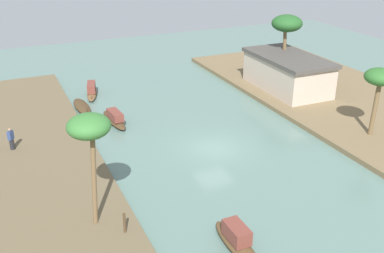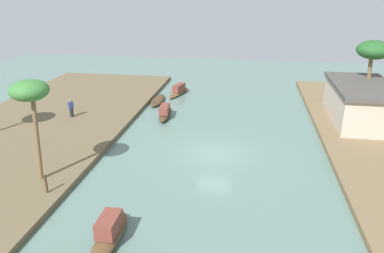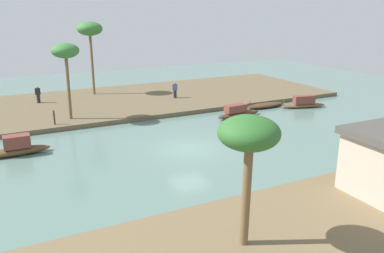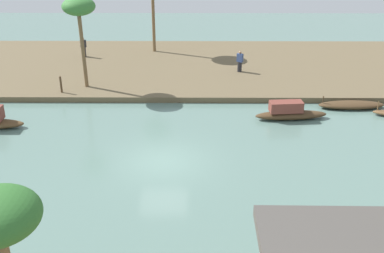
% 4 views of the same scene
% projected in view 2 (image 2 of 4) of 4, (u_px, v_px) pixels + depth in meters
% --- Properties ---
extents(river_water, '(74.27, 74.27, 0.00)m').
position_uv_depth(river_water, '(215.00, 154.00, 26.70)').
color(river_water, slate).
rests_on(river_water, ground).
extents(riverbank_left, '(43.86, 14.47, 0.38)m').
position_uv_depth(riverbank_left, '(22.00, 139.00, 28.84)').
color(riverbank_left, brown).
rests_on(riverbank_left, ground).
extents(sampan_with_red_awning, '(4.51, 1.36, 1.15)m').
position_uv_depth(sampan_with_red_awning, '(165.00, 112.00, 34.18)').
color(sampan_with_red_awning, '#47331E').
rests_on(sampan_with_red_awning, river_water).
extents(sampan_foreground, '(4.29, 1.08, 1.33)m').
position_uv_depth(sampan_foreground, '(109.00, 233.00, 17.40)').
color(sampan_foreground, brown).
rests_on(sampan_foreground, river_water).
extents(sampan_near_left_bank, '(4.67, 2.01, 1.16)m').
position_uv_depth(sampan_near_left_bank, '(179.00, 91.00, 41.20)').
color(sampan_near_left_bank, brown).
rests_on(sampan_near_left_bank, river_water).
extents(sampan_downstream_large, '(4.30, 1.28, 0.84)m').
position_uv_depth(sampan_downstream_large, '(158.00, 100.00, 38.51)').
color(sampan_downstream_large, '#47331E').
rests_on(sampan_downstream_large, river_water).
extents(person_by_mooring, '(0.52, 0.47, 1.62)m').
position_uv_depth(person_by_mooring, '(71.00, 109.00, 32.89)').
color(person_by_mooring, '#232328').
rests_on(person_by_mooring, riverbank_left).
extents(mooring_post, '(0.14, 0.14, 1.14)m').
position_uv_depth(mooring_post, '(46.00, 184.00, 20.81)').
color(mooring_post, '#4C3823').
rests_on(mooring_post, riverbank_left).
extents(palm_tree_left_far, '(2.18, 2.18, 6.19)m').
position_uv_depth(palm_tree_left_far, '(30.00, 93.00, 20.57)').
color(palm_tree_left_far, brown).
rests_on(palm_tree_left_far, riverbank_left).
extents(palm_tree_right_short, '(2.97, 2.97, 6.67)m').
position_uv_depth(palm_tree_right_short, '(374.00, 51.00, 31.97)').
color(palm_tree_right_short, brown).
rests_on(palm_tree_right_short, riverbank_right).
extents(riverside_building, '(9.25, 5.00, 3.27)m').
position_uv_depth(riverside_building, '(361.00, 102.00, 31.65)').
color(riverside_building, '#C6B29E').
rests_on(riverside_building, riverbank_right).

